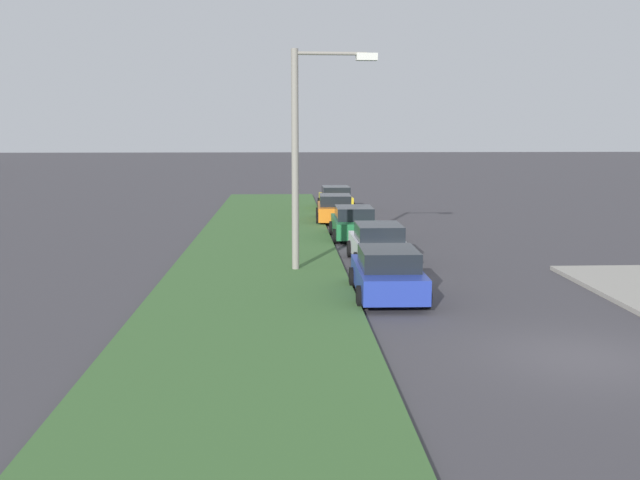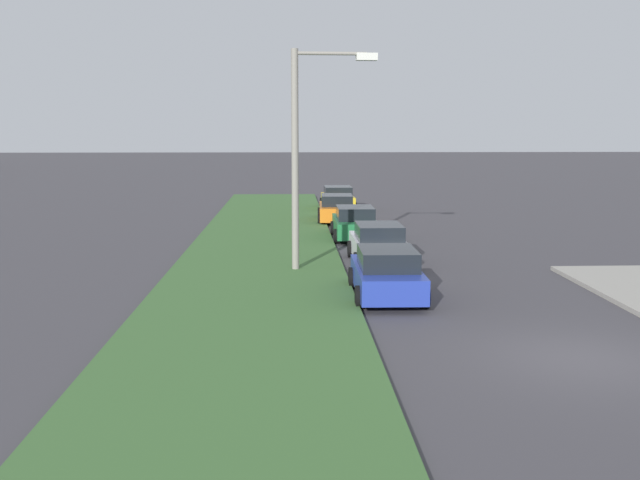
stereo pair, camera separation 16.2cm
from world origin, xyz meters
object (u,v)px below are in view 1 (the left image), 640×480
(parked_car_white, at_px, (378,244))
(parked_car_orange, at_px, (335,209))
(parked_car_green, at_px, (354,223))
(streetlight, at_px, (306,144))
(parked_car_blue, at_px, (388,274))
(parked_car_yellow, at_px, (336,199))

(parked_car_white, distance_m, parked_car_orange, 12.37)
(parked_car_white, xyz_separation_m, parked_car_green, (6.16, 0.32, 0.00))
(parked_car_white, xyz_separation_m, streetlight, (-1.53, 2.69, 3.67))
(parked_car_white, bearing_deg, parked_car_blue, 175.61)
(parked_car_blue, xyz_separation_m, streetlight, (4.05, 2.26, 3.67))
(parked_car_white, distance_m, parked_car_green, 6.17)
(parked_car_orange, relative_size, parked_car_yellow, 1.01)
(parked_car_green, bearing_deg, parked_car_orange, 4.21)
(parked_car_blue, xyz_separation_m, parked_car_green, (11.74, -0.11, 0.00))
(parked_car_blue, relative_size, streetlight, 0.58)
(parked_car_green, bearing_deg, parked_car_white, -176.63)
(parked_car_yellow, distance_m, streetlight, 20.26)
(parked_car_blue, relative_size, parked_car_green, 1.00)
(parked_car_blue, distance_m, parked_car_orange, 17.94)
(parked_car_green, xyz_separation_m, parked_car_yellow, (12.09, -0.02, 0.00))
(parked_car_orange, bearing_deg, parked_car_yellow, -2.03)
(parked_car_orange, distance_m, parked_car_yellow, 5.92)
(parked_car_blue, xyz_separation_m, parked_car_white, (5.58, -0.43, 0.00))
(parked_car_green, height_order, streetlight, streetlight)
(parked_car_orange, xyz_separation_m, parked_car_yellow, (5.90, -0.43, 0.00))
(parked_car_green, distance_m, streetlight, 8.85)
(parked_car_green, bearing_deg, parked_car_blue, 179.86)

